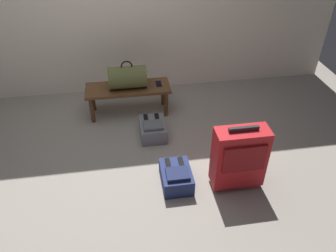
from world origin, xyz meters
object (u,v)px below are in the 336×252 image
at_px(bench, 128,91).
at_px(suitcase_upright_red, 239,157).
at_px(duffel_bag_olive, 127,77).
at_px(backpack_grey, 153,129).
at_px(cell_phone, 159,84).
at_px(backpack_navy, 176,177).

xyz_separation_m(bench, suitcase_upright_red, (0.91, -1.38, 0.04)).
bearing_deg(duffel_bag_olive, backpack_grey, -66.29).
distance_m(bench, suitcase_upright_red, 1.66).
bearing_deg(bench, suitcase_upright_red, -56.52).
distance_m(cell_phone, suitcase_upright_red, 1.50).
distance_m(suitcase_upright_red, backpack_grey, 1.14).
xyz_separation_m(cell_phone, backpack_grey, (-0.14, -0.52, -0.28)).
height_order(duffel_bag_olive, backpack_navy, duffel_bag_olive).
bearing_deg(duffel_bag_olive, bench, -180.00).
xyz_separation_m(suitcase_upright_red, backpack_grey, (-0.68, 0.87, -0.26)).
height_order(suitcase_upright_red, backpack_navy, suitcase_upright_red).
distance_m(suitcase_upright_red, backpack_navy, 0.62).
relative_size(duffel_bag_olive, backpack_navy, 1.16).
bearing_deg(bench, backpack_navy, -74.25).
distance_m(cell_phone, backpack_navy, 1.33).
height_order(cell_phone, suitcase_upright_red, suitcase_upright_red).
relative_size(suitcase_upright_red, backpack_navy, 1.79).
relative_size(bench, duffel_bag_olive, 2.27).
xyz_separation_m(duffel_bag_olive, suitcase_upright_red, (0.91, -1.38, -0.15)).
relative_size(bench, backpack_grey, 2.63).
distance_m(backpack_grey, backpack_navy, 0.79).
distance_m(duffel_bag_olive, backpack_navy, 1.39).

